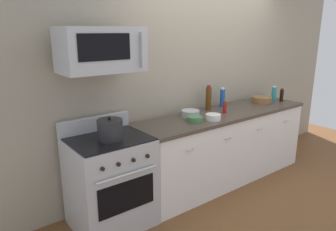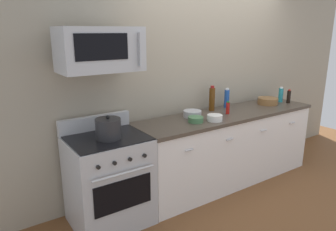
{
  "view_description": "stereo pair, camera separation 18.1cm",
  "coord_description": "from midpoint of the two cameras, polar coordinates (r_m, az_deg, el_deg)",
  "views": [
    {
      "loc": [
        -2.9,
        -2.59,
        1.92
      ],
      "look_at": [
        -0.95,
        -0.05,
        1.04
      ],
      "focal_mm": 33.42,
      "sensor_mm": 36.0,
      "label": 1
    },
    {
      "loc": [
        -2.75,
        -2.69,
        1.92
      ],
      "look_at": [
        -0.95,
        -0.05,
        1.04
      ],
      "focal_mm": 33.42,
      "sensor_mm": 36.0,
      "label": 2
    }
  ],
  "objects": [
    {
      "name": "stockpot",
      "position": [
        2.99,
        -12.24,
        -2.55
      ],
      "size": [
        0.24,
        0.24,
        0.23
      ],
      "color": "#262628",
      "rests_on": "range_oven"
    },
    {
      "name": "counter_unit",
      "position": [
        4.13,
        8.91,
        -5.56
      ],
      "size": [
        2.52,
        0.66,
        0.92
      ],
      "color": "white",
      "rests_on": "ground_plane"
    },
    {
      "name": "bottle_wine_amber",
      "position": [
        4.04,
        6.12,
        3.12
      ],
      "size": [
        0.07,
        0.07,
        0.32
      ],
      "color": "#59330F",
      "rests_on": "countertop_slab"
    },
    {
      "name": "bottle_soda_blue",
      "position": [
        4.24,
        8.69,
        3.22
      ],
      "size": [
        0.07,
        0.07,
        0.26
      ],
      "color": "#1E4CA5",
      "rests_on": "countertop_slab"
    },
    {
      "name": "bowl_green_glaze",
      "position": [
        3.52,
        3.42,
        -0.62
      ],
      "size": [
        0.17,
        0.17,
        0.06
      ],
      "color": "#477A4C",
      "rests_on": "countertop_slab"
    },
    {
      "name": "microwave",
      "position": [
        2.94,
        -13.89,
        11.59
      ],
      "size": [
        0.74,
        0.44,
        0.4
      ],
      "color": "#B7BABF"
    },
    {
      "name": "back_wall",
      "position": [
        4.2,
        5.34,
        7.45
      ],
      "size": [
        5.61,
        0.1,
        2.7
      ],
      "primitive_type": "cube",
      "color": "#9E937F",
      "rests_on": "ground_plane"
    },
    {
      "name": "bottle_dish_soap",
      "position": [
        4.8,
        17.72,
        3.82
      ],
      "size": [
        0.06,
        0.06,
        0.22
      ],
      "color": "teal",
      "rests_on": "countertop_slab"
    },
    {
      "name": "bowl_steel_prep",
      "position": [
        3.72,
        2.71,
        0.4
      ],
      "size": [
        0.22,
        0.22,
        0.08
      ],
      "color": "#B2B5BA",
      "rests_on": "countertop_slab"
    },
    {
      "name": "bottle_hot_sauce_red",
      "position": [
        3.92,
        9.0,
        1.5
      ],
      "size": [
        0.04,
        0.04,
        0.16
      ],
      "color": "#B21914",
      "rests_on": "countertop_slab"
    },
    {
      "name": "ground_plane",
      "position": [
        4.32,
        8.65,
        -11.28
      ],
      "size": [
        6.74,
        6.74,
        0.0
      ],
      "primitive_type": "plane",
      "color": "brown"
    },
    {
      "name": "bottle_soy_sauce_dark",
      "position": [
        4.78,
        19.0,
        3.51
      ],
      "size": [
        0.05,
        0.05,
        0.19
      ],
      "color": "black",
      "rests_on": "countertop_slab"
    },
    {
      "name": "range_oven",
      "position": [
        3.24,
        -12.1,
        -11.64
      ],
      "size": [
        0.76,
        0.69,
        1.07
      ],
      "color": "#B7BABF",
      "rests_on": "ground_plane"
    },
    {
      "name": "bowl_wooden_salad",
      "position": [
        4.6,
        15.65,
        2.8
      ],
      "size": [
        0.28,
        0.28,
        0.09
      ],
      "color": "brown",
      "rests_on": "countertop_slab"
    },
    {
      "name": "bowl_white_ceramic",
      "position": [
        3.61,
        6.81,
        -0.27
      ],
      "size": [
        0.18,
        0.18,
        0.07
      ],
      "color": "white",
      "rests_on": "countertop_slab"
    }
  ]
}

